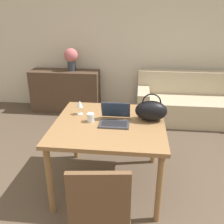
{
  "coord_description": "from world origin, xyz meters",
  "views": [
    {
      "loc": [
        0.2,
        -1.59,
        1.88
      ],
      "look_at": [
        -0.06,
        0.72,
        0.89
      ],
      "focal_mm": 40.0,
      "sensor_mm": 36.0,
      "label": 1
    }
  ],
  "objects_px": {
    "chair": "(100,209)",
    "wine_glass": "(80,104)",
    "flower_vase": "(71,58)",
    "couch": "(193,104)",
    "drinking_glass": "(91,118)",
    "handbag": "(151,111)",
    "laptop": "(115,117)"
  },
  "relations": [
    {
      "from": "drinking_glass",
      "to": "handbag",
      "type": "xyz_separation_m",
      "value": [
        0.62,
        0.1,
        0.07
      ]
    },
    {
      "from": "couch",
      "to": "handbag",
      "type": "distance_m",
      "value": 2.08
    },
    {
      "from": "drinking_glass",
      "to": "handbag",
      "type": "distance_m",
      "value": 0.63
    },
    {
      "from": "chair",
      "to": "handbag",
      "type": "height_order",
      "value": "handbag"
    },
    {
      "from": "couch",
      "to": "wine_glass",
      "type": "xyz_separation_m",
      "value": [
        -1.6,
        -1.73,
        0.6
      ]
    },
    {
      "from": "drinking_glass",
      "to": "wine_glass",
      "type": "height_order",
      "value": "wine_glass"
    },
    {
      "from": "couch",
      "to": "chair",
      "type": "bearing_deg",
      "value": -112.9
    },
    {
      "from": "laptop",
      "to": "flower_vase",
      "type": "bearing_deg",
      "value": 115.53
    },
    {
      "from": "chair",
      "to": "laptop",
      "type": "bearing_deg",
      "value": 82.42
    },
    {
      "from": "wine_glass",
      "to": "flower_vase",
      "type": "relative_size",
      "value": 0.4
    },
    {
      "from": "laptop",
      "to": "wine_glass",
      "type": "height_order",
      "value": "laptop"
    },
    {
      "from": "flower_vase",
      "to": "couch",
      "type": "bearing_deg",
      "value": -5.72
    },
    {
      "from": "couch",
      "to": "laptop",
      "type": "distance_m",
      "value": 2.3
    },
    {
      "from": "drinking_glass",
      "to": "handbag",
      "type": "height_order",
      "value": "handbag"
    },
    {
      "from": "chair",
      "to": "laptop",
      "type": "xyz_separation_m",
      "value": [
        0.01,
        0.96,
        0.31
      ]
    },
    {
      "from": "couch",
      "to": "drinking_glass",
      "type": "distance_m",
      "value": 2.45
    },
    {
      "from": "couch",
      "to": "laptop",
      "type": "bearing_deg",
      "value": -122.16
    },
    {
      "from": "drinking_glass",
      "to": "wine_glass",
      "type": "distance_m",
      "value": 0.24
    },
    {
      "from": "drinking_glass",
      "to": "wine_glass",
      "type": "xyz_separation_m",
      "value": [
        -0.15,
        0.18,
        0.07
      ]
    },
    {
      "from": "chair",
      "to": "couch",
      "type": "xyz_separation_m",
      "value": [
        1.2,
        2.85,
        -0.23
      ]
    },
    {
      "from": "chair",
      "to": "laptop",
      "type": "height_order",
      "value": "laptop"
    },
    {
      "from": "drinking_glass",
      "to": "flower_vase",
      "type": "height_order",
      "value": "flower_vase"
    },
    {
      "from": "drinking_glass",
      "to": "handbag",
      "type": "bearing_deg",
      "value": 9.27
    },
    {
      "from": "chair",
      "to": "flower_vase",
      "type": "xyz_separation_m",
      "value": [
        -1.0,
        3.07,
        0.5
      ]
    },
    {
      "from": "chair",
      "to": "couch",
      "type": "distance_m",
      "value": 3.1
    },
    {
      "from": "chair",
      "to": "handbag",
      "type": "distance_m",
      "value": 1.17
    },
    {
      "from": "couch",
      "to": "wine_glass",
      "type": "relative_size",
      "value": 12.07
    },
    {
      "from": "handbag",
      "to": "flower_vase",
      "type": "distance_m",
      "value": 2.46
    },
    {
      "from": "chair",
      "to": "drinking_glass",
      "type": "distance_m",
      "value": 1.02
    },
    {
      "from": "flower_vase",
      "to": "handbag",
      "type": "bearing_deg",
      "value": -55.81
    },
    {
      "from": "chair",
      "to": "wine_glass",
      "type": "xyz_separation_m",
      "value": [
        -0.39,
        1.12,
        0.37
      ]
    },
    {
      "from": "chair",
      "to": "drinking_glass",
      "type": "height_order",
      "value": "chair"
    }
  ]
}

